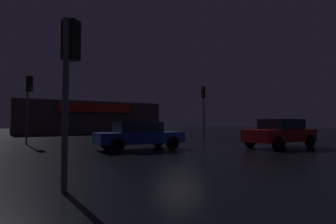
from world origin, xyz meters
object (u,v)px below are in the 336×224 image
object	(u,v)px
car_near	(139,135)
car_far	(280,133)
store_building	(88,118)
traffic_signal_opposite	(70,64)
traffic_signal_cross_left	(29,92)
traffic_signal_main	(203,102)

from	to	relation	value
car_near	car_far	world-z (taller)	car_far
store_building	traffic_signal_opposite	xyz separation A→B (m)	(-8.63, -31.58, 0.59)
traffic_signal_opposite	traffic_signal_cross_left	world-z (taller)	traffic_signal_cross_left
traffic_signal_cross_left	car_far	distance (m)	15.65
car_near	car_far	size ratio (longest dim) A/B	1.02
traffic_signal_cross_left	car_near	size ratio (longest dim) A/B	0.95
traffic_signal_opposite	car_near	world-z (taller)	traffic_signal_opposite
store_building	traffic_signal_cross_left	distance (m)	20.08
traffic_signal_main	car_near	xyz separation A→B (m)	(-8.85, -5.64, -2.44)
traffic_signal_opposite	car_near	size ratio (longest dim) A/B	0.78
traffic_signal_main	car_far	world-z (taller)	traffic_signal_main
traffic_signal_main	car_far	bearing A→B (deg)	-100.10
traffic_signal_cross_left	car_far	xyz separation A→B (m)	(12.02, -9.68, -2.53)
traffic_signal_opposite	car_far	xyz separation A→B (m)	(12.16, 3.75, -1.82)
store_building	traffic_signal_opposite	bearing A→B (deg)	-105.28
traffic_signal_main	car_near	size ratio (longest dim) A/B	0.99
traffic_signal_cross_left	store_building	bearing A→B (deg)	64.94
traffic_signal_main	traffic_signal_opposite	bearing A→B (deg)	-137.60
traffic_signal_main	traffic_signal_opposite	xyz separation A→B (m)	(-13.73, -12.54, -0.55)
car_far	store_building	bearing A→B (deg)	97.23
traffic_signal_main	car_near	world-z (taller)	traffic_signal_main
car_far	traffic_signal_cross_left	bearing A→B (deg)	141.15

